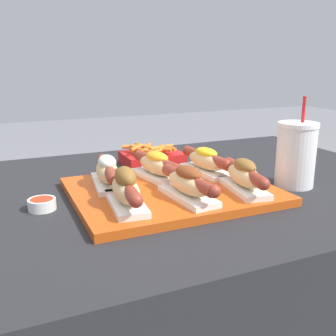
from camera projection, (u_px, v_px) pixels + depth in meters
The scene contains 11 objects.
patio_table at pixel (164, 308), 1.04m from camera, with size 1.32×0.84×0.69m.
serving_tray at pixel (172, 191), 0.89m from camera, with size 0.44×0.35×0.02m.
hot_dog_0 at pixel (126, 189), 0.76m from camera, with size 0.08×0.20×0.08m.
hot_dog_1 at pixel (188, 183), 0.80m from camera, with size 0.07×0.20×0.07m.
hot_dog_2 at pixel (244, 176), 0.85m from camera, with size 0.08×0.20×0.07m.
hot_dog_3 at pixel (107, 171), 0.89m from camera, with size 0.08×0.20×0.07m.
hot_dog_4 at pixel (157, 165), 0.94m from camera, with size 0.09×0.20×0.07m.
hot_dog_5 at pixel (206, 160), 0.99m from camera, with size 0.08×0.20×0.07m.
sauce_bowl at pixel (42, 204), 0.80m from camera, with size 0.06×0.06×0.02m.
drink_cup at pixel (296, 154), 0.93m from camera, with size 0.09×0.09×0.21m.
fries_basket at pixel (152, 157), 1.14m from camera, with size 0.17×0.13×0.06m.
Camera 1 is at (-0.36, -0.84, 0.98)m, focal length 42.00 mm.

